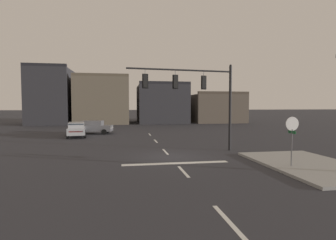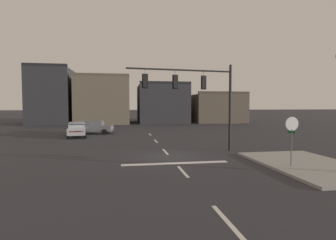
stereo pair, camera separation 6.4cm
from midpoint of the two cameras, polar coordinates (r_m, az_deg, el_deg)
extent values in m
plane|color=#2B2B30|center=(17.90, 0.35, -7.94)|extent=(400.00, 400.00, 0.00)
cube|color=gray|center=(17.19, 28.09, -8.52)|extent=(5.00, 8.00, 0.15)
cube|color=silver|center=(15.97, 1.59, -9.28)|extent=(6.40, 0.50, 0.01)
cube|color=silver|center=(8.62, 12.60, -20.41)|extent=(0.16, 2.40, 0.01)
cube|color=silver|center=(14.07, 3.19, -11.00)|extent=(0.16, 2.40, 0.01)
cube|color=silver|center=(19.84, -0.65, -6.84)|extent=(0.16, 2.40, 0.01)
cube|color=silver|center=(25.72, -2.72, -4.56)|extent=(0.16, 2.40, 0.01)
cube|color=silver|center=(31.64, -4.01, -3.12)|extent=(0.16, 2.40, 0.01)
cylinder|color=black|center=(20.75, 13.13, 2.39)|extent=(0.20, 0.20, 6.41)
cylinder|color=black|center=(19.38, 2.74, 10.70)|extent=(7.84, 0.86, 0.12)
sphere|color=black|center=(20.97, 13.24, 11.32)|extent=(0.18, 0.18, 0.18)
cylinder|color=#56565B|center=(19.95, 7.60, 9.78)|extent=(0.03, 0.03, 0.35)
cube|color=black|center=(19.89, 7.58, 7.99)|extent=(0.32, 0.27, 0.90)
sphere|color=red|center=(20.03, 7.44, 8.76)|extent=(0.20, 0.20, 0.20)
sphere|color=#2D2314|center=(20.01, 7.44, 7.96)|extent=(0.20, 0.20, 0.20)
sphere|color=black|center=(19.98, 7.43, 7.16)|extent=(0.20, 0.20, 0.20)
cube|color=black|center=(19.87, 7.61, 8.00)|extent=(0.42, 0.07, 1.02)
cylinder|color=#56565B|center=(19.23, 1.47, 10.06)|extent=(0.03, 0.03, 0.35)
cube|color=black|center=(19.16, 1.47, 8.20)|extent=(0.32, 0.27, 0.90)
sphere|color=red|center=(19.31, 1.36, 9.00)|extent=(0.20, 0.20, 0.20)
sphere|color=#2D2314|center=(19.29, 1.36, 8.17)|extent=(0.20, 0.20, 0.20)
sphere|color=black|center=(19.26, 1.36, 7.34)|extent=(0.20, 0.20, 0.20)
cube|color=black|center=(19.14, 1.49, 8.21)|extent=(0.42, 0.07, 1.02)
cylinder|color=#56565B|center=(18.73, -5.05, 10.23)|extent=(0.03, 0.03, 0.35)
cube|color=black|center=(18.67, -5.05, 8.33)|extent=(0.32, 0.27, 0.90)
sphere|color=red|center=(18.82, -5.12, 9.15)|extent=(0.20, 0.20, 0.20)
sphere|color=#2D2314|center=(18.79, -5.11, 8.29)|extent=(0.20, 0.20, 0.20)
sphere|color=black|center=(18.77, -5.11, 7.44)|extent=(0.20, 0.20, 0.20)
cube|color=black|center=(18.65, -5.03, 8.33)|extent=(0.42, 0.07, 1.02)
cylinder|color=#56565B|center=(15.97, 24.96, -5.67)|extent=(0.06, 0.06, 2.15)
cylinder|color=white|center=(15.82, 25.07, -0.74)|extent=(0.76, 0.03, 0.76)
cylinder|color=#B21414|center=(15.83, 25.04, -0.74)|extent=(0.68, 0.03, 0.68)
cube|color=#19592D|center=(15.86, 25.04, -2.37)|extent=(0.02, 0.64, 0.16)
cube|color=slate|center=(33.47, -15.76, -1.69)|extent=(4.61, 2.40, 0.70)
cube|color=slate|center=(33.46, -16.03, -0.62)|extent=(2.66, 1.93, 0.56)
cube|color=#2D3842|center=(33.28, -14.75, -0.65)|extent=(0.46, 1.54, 0.47)
cube|color=#2D3842|center=(33.77, -17.95, -0.65)|extent=(0.43, 1.54, 0.46)
cylinder|color=black|center=(34.00, -13.03, -2.23)|extent=(0.66, 0.31, 0.64)
cylinder|color=black|center=(32.35, -13.63, -2.50)|extent=(0.66, 0.31, 0.64)
cylinder|color=black|center=(34.70, -17.73, -2.19)|extent=(0.66, 0.31, 0.64)
cylinder|color=black|center=(33.08, -18.56, -2.45)|extent=(0.66, 0.31, 0.64)
sphere|color=silver|center=(33.56, -11.91, -1.54)|extent=(0.16, 0.16, 0.16)
sphere|color=silver|center=(32.43, -12.28, -1.71)|extent=(0.16, 0.16, 0.16)
cube|color=maroon|center=(34.07, -19.32, -1.53)|extent=(0.23, 1.36, 0.12)
cube|color=#9EA0A5|center=(30.80, -19.13, -2.16)|extent=(2.37, 4.60, 0.70)
cube|color=#9EA0A5|center=(30.60, -19.16, -1.01)|extent=(1.91, 2.65, 0.56)
cube|color=#2D3842|center=(31.36, -19.11, -0.94)|extent=(1.54, 0.45, 0.47)
cube|color=#2D3842|center=(29.43, -19.24, -1.20)|extent=(1.54, 0.42, 0.46)
cylinder|color=black|center=(32.32, -20.54, -2.62)|extent=(0.30, 0.66, 0.64)
cylinder|color=black|center=(32.26, -17.52, -2.57)|extent=(0.30, 0.66, 0.64)
cylinder|color=black|center=(29.43, -20.87, -3.17)|extent=(0.30, 0.66, 0.64)
cylinder|color=black|center=(29.37, -17.55, -3.12)|extent=(0.30, 0.66, 0.64)
sphere|color=silver|center=(32.99, -20.00, -1.75)|extent=(0.16, 0.16, 0.16)
sphere|color=silver|center=(32.95, -18.00, -1.72)|extent=(0.16, 0.16, 0.16)
cube|color=maroon|center=(28.62, -19.28, -2.39)|extent=(1.36, 0.22, 0.12)
cube|color=#2D2D33|center=(54.50, -23.70, 4.55)|extent=(7.27, 9.79, 10.11)
cube|color=black|center=(50.51, -25.12, 10.70)|extent=(7.27, 0.60, 0.50)
cube|color=#665B4C|center=(54.80, -13.74, 3.93)|extent=(9.86, 13.42, 8.61)
cube|color=brown|center=(48.71, -14.37, 9.41)|extent=(9.86, 0.60, 0.50)
cube|color=#2D2D33|center=(53.61, -1.43, 3.38)|extent=(9.52, 10.28, 7.39)
cube|color=black|center=(49.01, -0.63, 8.03)|extent=(9.52, 0.60, 0.50)
cube|color=brown|center=(57.84, 9.49, 2.46)|extent=(10.12, 13.49, 5.64)
cube|color=#493F35|center=(51.84, 11.86, 5.76)|extent=(10.12, 0.60, 0.50)
camera|label=1|loc=(0.03, -90.08, 0.00)|focal=28.31mm
camera|label=2|loc=(0.03, 89.92, 0.00)|focal=28.31mm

